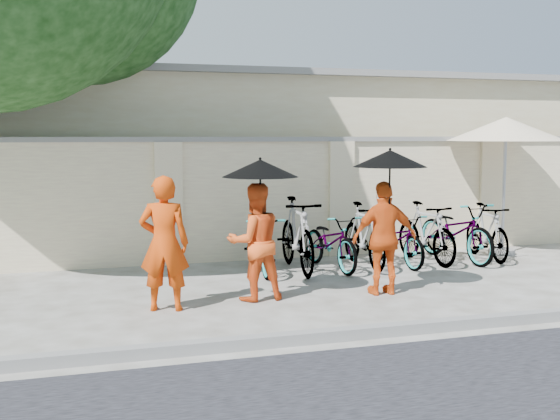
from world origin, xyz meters
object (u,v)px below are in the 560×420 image
object	(u,v)px
monk_right	(385,238)
monk_center	(255,242)
monk_left	(164,243)
patio_umbrella	(506,131)

from	to	relation	value
monk_right	monk_center	bearing A→B (deg)	-3.41
monk_center	monk_right	world-z (taller)	monk_right
monk_left	patio_umbrella	size ratio (longest dim) A/B	0.66
monk_left	monk_center	bearing A→B (deg)	-155.60
monk_left	patio_umbrella	bearing A→B (deg)	-145.40
monk_right	patio_umbrella	world-z (taller)	patio_umbrella
patio_umbrella	monk_left	bearing A→B (deg)	-160.39
monk_center	monk_right	distance (m)	1.74
monk_center	monk_left	bearing A→B (deg)	5.22
monk_left	monk_right	bearing A→B (deg)	-165.05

